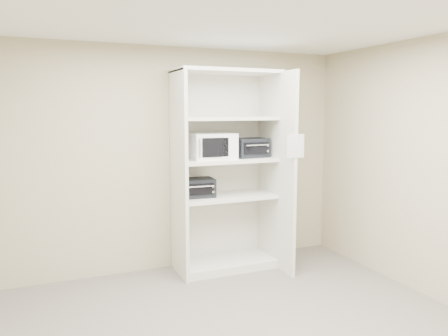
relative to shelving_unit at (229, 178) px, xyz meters
name	(u,v)px	position (x,y,z in m)	size (l,w,h in m)	color
ceiling	(238,10)	(-0.67, -1.70, 1.57)	(4.50, 4.00, 0.01)	white
wall_back	(170,160)	(-0.67, 0.30, 0.22)	(4.50, 0.02, 2.70)	tan
wall_right	(443,171)	(1.58, -1.70, 0.22)	(0.02, 4.00, 2.70)	tan
shelving_unit	(229,178)	(0.00, 0.00, 0.00)	(1.24, 0.92, 2.42)	beige
microwave	(212,146)	(-0.22, 0.00, 0.39)	(0.51, 0.39, 0.31)	white
toaster_oven_upper	(250,148)	(0.28, 0.01, 0.36)	(0.41, 0.31, 0.23)	black
toaster_oven_lower	(197,188)	(-0.41, 0.03, -0.10)	(0.40, 0.30, 0.22)	black
paper_sign	(296,146)	(0.54, -0.63, 0.42)	(0.20, 0.01, 0.26)	white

